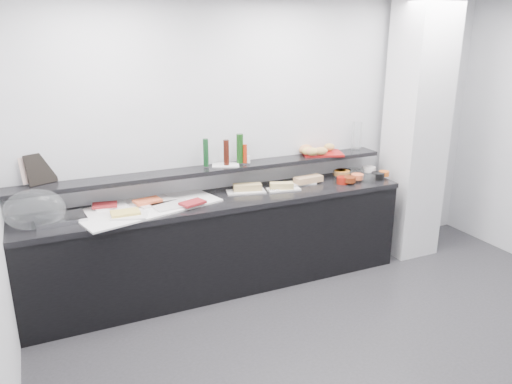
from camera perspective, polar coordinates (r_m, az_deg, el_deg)
name	(u,v)px	position (r m, az deg, el deg)	size (l,w,h in m)	color
ground	(393,368)	(4.03, 15.36, -18.84)	(5.00, 5.00, 0.00)	#2D2D30
back_wall	(274,138)	(5.02, 2.08, 6.23)	(5.00, 0.02, 2.70)	silver
column	(415,132)	(5.58, 17.77, 6.58)	(0.50, 0.50, 2.70)	silver
buffet_cabinet	(221,245)	(4.78, -4.00, -6.11)	(3.60, 0.60, 0.85)	black
counter_top	(220,201)	(4.61, -4.12, -1.00)	(3.62, 0.62, 0.05)	black
wall_shelf	(213,170)	(4.70, -4.94, 2.58)	(3.60, 0.25, 0.04)	black
cloche_base	(60,219)	(4.33, -21.45, -2.92)	(0.39, 0.26, 0.04)	silver
cloche_dome	(35,210)	(4.30, -23.97, -1.92)	(0.47, 0.31, 0.34)	white
linen_runner	(147,207)	(4.46, -12.32, -1.63)	(1.22, 0.58, 0.01)	white
platter_meat_a	(110,205)	(4.52, -16.38, -1.47)	(0.27, 0.18, 0.01)	white
food_meat_a	(105,205)	(4.49, -16.90, -1.43)	(0.21, 0.13, 0.02)	maroon
platter_salmon	(154,201)	(4.53, -11.58, -1.06)	(0.34, 0.22, 0.01)	silver
food_salmon	(147,201)	(4.50, -12.30, -0.99)	(0.23, 0.15, 0.02)	#F35F31
platter_cheese	(130,215)	(4.24, -14.22, -2.62)	(0.29, 0.19, 0.01)	white
food_cheese	(125,213)	(4.26, -14.71, -2.29)	(0.23, 0.15, 0.02)	#F0D45D
platter_meat_b	(172,205)	(4.41, -9.60, -1.49)	(0.32, 0.22, 0.01)	silver
food_meat_b	(193,203)	(4.38, -7.26, -1.24)	(0.21, 0.14, 0.02)	maroon
sandwich_plate_left	(246,192)	(4.76, -1.16, 0.05)	(0.37, 0.16, 0.01)	silver
sandwich_food_left	(247,187)	(4.77, -0.99, 0.58)	(0.27, 0.10, 0.06)	tan
tongs_left	(237,191)	(4.74, -2.15, 0.10)	(0.01, 0.01, 0.16)	silver
sandwich_plate_mid	(283,189)	(4.84, 3.16, 0.33)	(0.32, 0.14, 0.01)	white
sandwich_food_mid	(282,186)	(4.82, 2.95, 0.72)	(0.22, 0.09, 0.06)	#D4BE6F
tongs_mid	(277,190)	(4.78, 2.39, 0.25)	(0.01, 0.01, 0.16)	#AEB0B4
sandwich_plate_right	(296,183)	(5.03, 4.63, 0.99)	(0.38, 0.16, 0.01)	white
sandwich_food_right	(308,179)	(5.05, 6.00, 1.45)	(0.29, 0.11, 0.06)	tan
tongs_right	(297,186)	(4.91, 4.74, 0.72)	(0.01, 0.01, 0.16)	silver
bowl_glass_fruit	(342,175)	(5.29, 9.78, 1.97)	(0.19, 0.19, 0.07)	white
fill_glass_fruit	(342,173)	(5.32, 9.81, 2.17)	(0.16, 0.16, 0.05)	orange
bowl_black_jam	(343,173)	(5.36, 9.96, 2.15)	(0.16, 0.16, 0.07)	black
fill_black_jam	(341,172)	(5.34, 9.67, 2.23)	(0.10, 0.10, 0.05)	#63140E
bowl_glass_cream	(355,173)	(5.38, 11.26, 2.15)	(0.19, 0.19, 0.07)	white
fill_glass_cream	(369,169)	(5.52, 12.74, 2.58)	(0.15, 0.15, 0.05)	white
bowl_red_jam	(342,180)	(5.10, 9.85, 1.34)	(0.11, 0.11, 0.07)	maroon
fill_red_jam	(350,179)	(5.09, 10.64, 1.42)	(0.12, 0.12, 0.05)	#63240E
bowl_glass_salmon	(368,178)	(5.21, 12.66, 1.52)	(0.15, 0.15, 0.07)	silver
fill_glass_salmon	(357,177)	(5.21, 11.50, 1.74)	(0.13, 0.13, 0.05)	#F56B3C
bowl_black_fruit	(378,176)	(5.33, 13.74, 1.80)	(0.14, 0.14, 0.07)	black
fill_black_fruit	(384,173)	(5.39, 14.41, 2.07)	(0.11, 0.11, 0.05)	orange
framed_print	(41,169)	(4.51, -23.40, 2.46)	(0.24, 0.02, 0.26)	black
print_art	(32,170)	(4.51, -24.27, 2.36)	(0.18, 0.00, 0.22)	#CB9D92
condiment_tray	(226,165)	(4.74, -3.50, 3.09)	(0.25, 0.16, 0.01)	white
bottle_green_a	(206,153)	(4.66, -5.76, 4.50)	(0.05, 0.05, 0.26)	#0F3A19
bottle_brown	(226,153)	(4.70, -3.42, 4.53)	(0.05, 0.05, 0.24)	#37110A
bottle_green_b	(240,148)	(4.76, -1.86, 4.99)	(0.06, 0.06, 0.28)	#123C10
bottle_hot	(245,154)	(4.77, -1.27, 4.39)	(0.04, 0.04, 0.18)	#A6260B
shaker_salt	(239,158)	(4.82, -1.93, 3.86)	(0.03, 0.03, 0.07)	white
shaker_pepper	(249,159)	(4.78, -0.86, 3.75)	(0.03, 0.03, 0.07)	silver
bread_tray	(322,153)	(5.22, 7.58, 4.41)	(0.40, 0.28, 0.02)	maroon
bread_roll_nw	(306,150)	(5.12, 5.71, 4.79)	(0.15, 0.09, 0.08)	#BA7947
bread_roll_n	(306,148)	(5.20, 5.73, 4.99)	(0.14, 0.09, 0.08)	#BD7A48
bread_roll_ne	(329,147)	(5.28, 8.35, 5.08)	(0.12, 0.08, 0.08)	tan
bread_roll_sw	(311,151)	(5.07, 6.32, 4.63)	(0.12, 0.08, 0.08)	#D68D51
bread_roll_s	(312,151)	(5.07, 6.37, 4.63)	(0.14, 0.09, 0.08)	tan
bread_roll_se	(321,151)	(5.10, 7.41, 4.67)	(0.15, 0.09, 0.08)	#BC8B47
bread_roll_midw	(308,151)	(5.08, 5.94, 4.67)	(0.12, 0.08, 0.08)	gold
carafe	(357,136)	(5.43, 11.43, 6.25)	(0.10, 0.10, 0.30)	white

